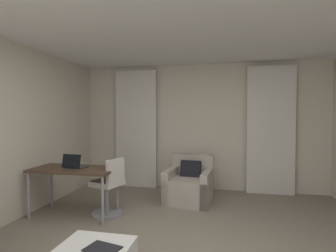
% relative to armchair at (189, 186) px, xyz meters
% --- Properties ---
extents(wall_window, '(5.12, 0.06, 2.60)m').
position_rel_armchair_xyz_m(wall_window, '(0.12, 0.90, 1.02)').
color(wall_window, beige).
rests_on(wall_window, ground).
extents(ceiling, '(5.12, 6.12, 0.06)m').
position_rel_armchair_xyz_m(ceiling, '(0.12, -2.13, 2.35)').
color(ceiling, white).
rests_on(ceiling, wall_left).
extents(curtain_left_panel, '(0.90, 0.06, 2.50)m').
position_rel_armchair_xyz_m(curtain_left_panel, '(-1.26, 0.77, 0.97)').
color(curtain_left_panel, silver).
rests_on(curtain_left_panel, ground).
extents(curtain_right_panel, '(0.90, 0.06, 2.50)m').
position_rel_armchair_xyz_m(curtain_right_panel, '(1.49, 0.77, 0.97)').
color(curtain_right_panel, silver).
rests_on(curtain_right_panel, ground).
extents(armchair, '(0.85, 0.89, 0.80)m').
position_rel_armchair_xyz_m(armchair, '(0.00, 0.00, 0.00)').
color(armchair, '#B2A899').
rests_on(armchair, ground).
extents(desk, '(1.28, 0.63, 0.73)m').
position_rel_armchair_xyz_m(desk, '(-1.65, -1.02, 0.38)').
color(desk, '#4C3828').
rests_on(desk, ground).
extents(desk_chair, '(0.50, 0.50, 0.88)m').
position_rel_armchair_xyz_m(desk_chair, '(-1.12, -0.93, 0.11)').
color(desk_chair, gray).
rests_on(desk_chair, ground).
extents(laptop, '(0.35, 0.28, 0.22)m').
position_rel_armchair_xyz_m(laptop, '(-1.65, -1.00, 0.49)').
color(laptop, '#2D2D33').
rests_on(laptop, desk).
extents(magazine_open, '(0.32, 0.26, 0.01)m').
position_rel_armchair_xyz_m(magazine_open, '(-0.40, -2.67, 0.13)').
color(magazine_open, black).
rests_on(magazine_open, coffee_table).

